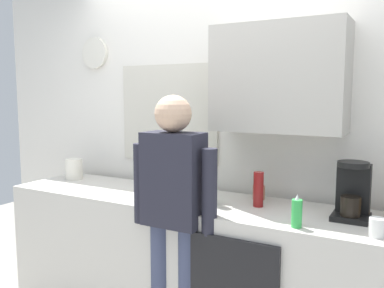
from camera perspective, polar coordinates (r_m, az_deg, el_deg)
kitchen_counter at (r=2.90m, az=0.73°, el=-16.50°), size 2.88×0.64×0.90m
back_wall_assembly at (r=3.00m, az=5.26°, el=2.22°), size 4.48×0.42×2.60m
coffee_maker at (r=2.49m, az=21.46°, el=-6.38°), size 0.20×0.20×0.33m
bottle_green_wine at (r=2.64m, az=2.55°, el=-5.10°), size 0.07×0.07×0.30m
bottle_dark_sauce at (r=3.08m, az=-4.51°, el=-4.50°), size 0.06×0.06×0.18m
bottle_red_vinegar at (r=2.61m, az=9.23°, el=-6.25°), size 0.06×0.06×0.22m
cup_white_mug at (r=2.25m, az=24.41°, el=-10.53°), size 0.08×0.08×0.09m
cup_terracotta_mug at (r=2.80m, az=9.28°, el=-6.69°), size 0.08×0.08×0.09m
potted_plant at (r=2.65m, az=-4.33°, el=-5.47°), size 0.15×0.15×0.23m
dish_soap at (r=2.26m, az=14.39°, el=-9.29°), size 0.06×0.06×0.18m
storage_canister at (r=3.53m, az=-16.13°, el=-3.38°), size 0.14×0.14×0.17m
person_at_sink at (r=2.48m, az=-2.58°, el=-8.34°), size 0.57×0.22×1.60m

